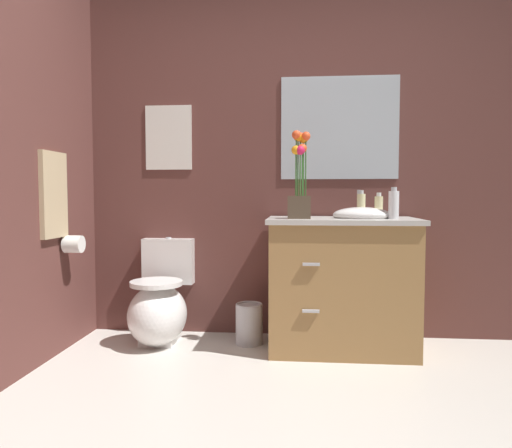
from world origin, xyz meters
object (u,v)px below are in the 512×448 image
at_px(toilet_paper_roll, 74,244).
at_px(hanging_towel, 54,195).
at_px(vanity_cabinet, 342,282).
at_px(lotion_bottle, 394,204).
at_px(trash_bin, 249,324).
at_px(flower_vase, 300,184).
at_px(soap_bottle, 361,205).
at_px(toilet, 160,307).
at_px(wall_poster, 169,138).
at_px(hand_wash_bottle, 379,206).
at_px(wall_mirror, 339,128).

bearing_deg(toilet_paper_roll, hanging_towel, -113.76).
relative_size(vanity_cabinet, lotion_bottle, 5.29).
height_order(trash_bin, toilet_paper_roll, toilet_paper_roll).
distance_m(flower_vase, trash_bin, 0.98).
bearing_deg(soap_bottle, hanging_towel, -169.51).
bearing_deg(trash_bin, toilet, -177.30).
xyz_separation_m(flower_vase, wall_poster, (-0.93, 0.37, 0.34)).
distance_m(hand_wash_bottle, wall_poster, 1.53).
bearing_deg(toilet, vanity_cabinet, -1.26).
distance_m(lotion_bottle, toilet_paper_roll, 2.01).
xyz_separation_m(lotion_bottle, wall_mirror, (-0.30, 0.36, 0.52)).
relative_size(flower_vase, hanging_towel, 1.05).
bearing_deg(hand_wash_bottle, hanging_towel, -169.11).
height_order(vanity_cabinet, flower_vase, flower_vase).
bearing_deg(trash_bin, vanity_cabinet, -5.19).
distance_m(toilet, wall_poster, 1.18).
bearing_deg(trash_bin, hanging_towel, -163.05).
bearing_deg(trash_bin, wall_poster, 158.26).
xyz_separation_m(vanity_cabinet, lotion_bottle, (0.30, -0.07, 0.50)).
bearing_deg(toilet_paper_roll, toilet, 21.74).
bearing_deg(lotion_bottle, wall_poster, 166.44).
distance_m(soap_bottle, hanging_towel, 1.90).
distance_m(flower_vase, lotion_bottle, 0.59).
bearing_deg(trash_bin, flower_vase, -21.75).
xyz_separation_m(soap_bottle, lotion_bottle, (0.18, -0.12, 0.01)).
relative_size(toilet, hand_wash_bottle, 4.28).
bearing_deg(toilet_paper_roll, soap_bottle, 6.95).
xyz_separation_m(toilet, vanity_cabinet, (1.20, -0.03, 0.19)).
height_order(toilet, lotion_bottle, lotion_bottle).
height_order(vanity_cabinet, lotion_bottle, lotion_bottle).
xyz_separation_m(soap_bottle, trash_bin, (-0.72, 0.00, -0.79)).
bearing_deg(hanging_towel, flower_vase, 8.41).
bearing_deg(toilet_paper_roll, flower_vase, 3.76).
bearing_deg(toilet, flower_vase, -6.33).
height_order(hand_wash_bottle, wall_mirror, wall_mirror).
height_order(toilet, hand_wash_bottle, hand_wash_bottle).
bearing_deg(flower_vase, trash_bin, 158.25).
distance_m(wall_mirror, hanging_towel, 1.90).
xyz_separation_m(lotion_bottle, toilet_paper_roll, (-2.00, -0.10, -0.25)).
xyz_separation_m(hand_wash_bottle, toilet_paper_roll, (-1.93, -0.26, -0.24)).
bearing_deg(wall_poster, lotion_bottle, -13.56).
relative_size(toilet, toilet_paper_roll, 6.27).
height_order(toilet, soap_bottle, soap_bottle).
xyz_separation_m(soap_bottle, wall_poster, (-1.32, 0.24, 0.47)).
xyz_separation_m(lotion_bottle, hanging_towel, (-2.05, -0.23, 0.06)).
height_order(flower_vase, wall_poster, wall_poster).
bearing_deg(lotion_bottle, vanity_cabinet, 167.15).
bearing_deg(wall_poster, wall_mirror, 0.00).
xyz_separation_m(vanity_cabinet, soap_bottle, (0.12, 0.05, 0.49)).
distance_m(trash_bin, hanging_towel, 1.47).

